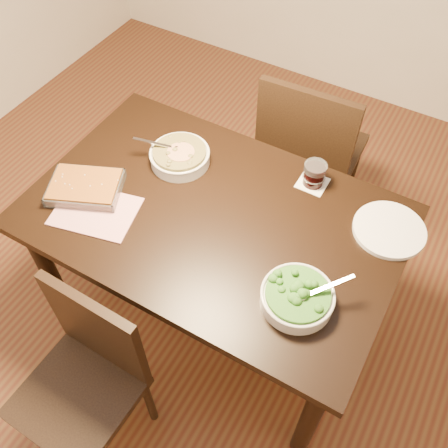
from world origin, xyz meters
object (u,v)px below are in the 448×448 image
(broccoli_bowl, at_px, (297,297))
(chair_near, at_px, (87,373))
(baking_dish, at_px, (85,187))
(dinner_plate, at_px, (389,230))
(wine_tumbler, at_px, (314,174))
(chair_far, at_px, (308,150))
(table, at_px, (214,230))
(stew_bowl, at_px, (180,156))

(broccoli_bowl, relative_size, chair_near, 0.29)
(broccoli_bowl, distance_m, baking_dish, 0.92)
(dinner_plate, height_order, chair_near, chair_near)
(wine_tumbler, xyz_separation_m, chair_far, (-0.16, 0.39, -0.27))
(baking_dish, relative_size, chair_near, 0.39)
(chair_far, bearing_deg, wine_tumbler, 109.65)
(baking_dish, distance_m, dinner_plate, 1.16)
(table, distance_m, baking_dish, 0.52)
(table, bearing_deg, baking_dish, -163.18)
(baking_dish, xyz_separation_m, chair_near, (0.35, -0.52, -0.31))
(table, relative_size, dinner_plate, 5.28)
(broccoli_bowl, distance_m, wine_tumbler, 0.55)
(baking_dish, distance_m, wine_tumbler, 0.89)
(dinner_plate, bearing_deg, broccoli_bowl, -111.20)
(table, xyz_separation_m, chair_far, (0.10, 0.72, -0.12))
(stew_bowl, xyz_separation_m, wine_tumbler, (0.52, 0.16, 0.02))
(stew_bowl, bearing_deg, dinner_plate, 5.25)
(table, height_order, chair_far, chair_far)
(stew_bowl, height_order, chair_near, stew_bowl)
(table, xyz_separation_m, broccoli_bowl, (0.43, -0.18, 0.13))
(table, relative_size, broccoli_bowl, 5.72)
(dinner_plate, distance_m, chair_near, 1.21)
(table, bearing_deg, dinner_plate, 22.95)
(baking_dish, bearing_deg, broccoli_bowl, -25.93)
(dinner_plate, distance_m, chair_far, 0.72)
(stew_bowl, xyz_separation_m, chair_far, (0.36, 0.55, -0.25))
(broccoli_bowl, distance_m, chair_near, 0.81)
(broccoli_bowl, xyz_separation_m, dinner_plate, (0.17, 0.44, -0.02))
(stew_bowl, relative_size, chair_far, 0.27)
(stew_bowl, distance_m, baking_dish, 0.39)
(broccoli_bowl, bearing_deg, chair_near, -139.91)
(stew_bowl, distance_m, wine_tumbler, 0.55)
(chair_near, bearing_deg, chair_far, 81.57)
(baking_dish, distance_m, chair_near, 0.69)
(wine_tumbler, bearing_deg, stew_bowl, -162.85)
(wine_tumbler, bearing_deg, table, -127.77)
(table, height_order, dinner_plate, dinner_plate)
(table, height_order, chair_near, chair_near)
(chair_near, relative_size, chair_far, 0.88)
(broccoli_bowl, distance_m, dinner_plate, 0.47)
(wine_tumbler, xyz_separation_m, chair_near, (-0.40, -1.00, -0.34))
(wine_tumbler, bearing_deg, chair_near, -111.76)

